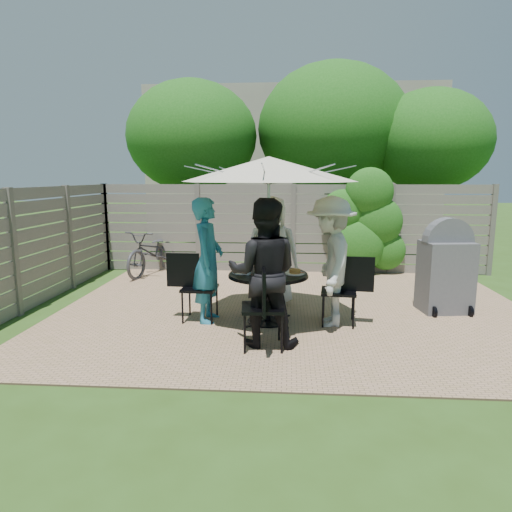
# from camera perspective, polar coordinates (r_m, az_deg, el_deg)

# --- Properties ---
(backyard_envelope) EXTENTS (60.00, 60.00, 5.00)m
(backyard_envelope) POSITION_cam_1_polar(r_m,az_deg,el_deg) (16.77, 4.82, 11.96)
(backyard_envelope) COLOR #2D4A17
(backyard_envelope) RESTS_ON ground
(patio_table) EXTENTS (1.09, 1.09, 0.70)m
(patio_table) POSITION_cam_1_polar(r_m,az_deg,el_deg) (6.23, 1.54, -4.09)
(patio_table) COLOR black
(patio_table) RESTS_ON ground
(umbrella) EXTENTS (2.38, 2.38, 2.26)m
(umbrella) POSITION_cam_1_polar(r_m,az_deg,el_deg) (6.05, 1.61, 10.79)
(umbrella) COLOR silver
(umbrella) RESTS_ON ground
(chair_back) EXTENTS (0.47, 0.68, 0.93)m
(chair_back) POSITION_cam_1_polar(r_m,az_deg,el_deg) (7.22, 2.06, -3.84)
(chair_back) COLOR black
(chair_back) RESTS_ON ground
(person_back) EXTENTS (0.85, 0.56, 1.71)m
(person_back) POSITION_cam_1_polar(r_m,az_deg,el_deg) (6.97, 2.02, 0.48)
(person_back) COLOR silver
(person_back) RESTS_ON ground
(chair_left) EXTENTS (0.70, 0.48, 0.96)m
(chair_left) POSITION_cam_1_polar(r_m,az_deg,el_deg) (6.42, -7.15, -5.59)
(chair_left) COLOR black
(chair_left) RESTS_ON ground
(person_left) EXTENTS (0.43, 0.64, 1.72)m
(person_left) POSITION_cam_1_polar(r_m,az_deg,el_deg) (6.26, -6.04, -0.59)
(person_left) COLOR teal
(person_left) RESTS_ON ground
(chair_front) EXTENTS (0.53, 0.75, 1.01)m
(chair_front) POSITION_cam_1_polar(r_m,az_deg,el_deg) (5.36, 0.84, -8.51)
(chair_front) COLOR black
(chair_front) RESTS_ON ground
(person_front) EXTENTS (0.87, 0.69, 1.76)m
(person_front) POSITION_cam_1_polar(r_m,az_deg,el_deg) (5.34, 0.95, -2.16)
(person_front) COLOR black
(person_front) RESTS_ON ground
(chair_right) EXTENTS (0.71, 0.50, 0.95)m
(chair_right) POSITION_cam_1_polar(r_m,az_deg,el_deg) (6.30, 10.38, -6.01)
(chair_right) COLOR black
(chair_right) RESTS_ON ground
(person_right) EXTENTS (0.68, 1.15, 1.75)m
(person_right) POSITION_cam_1_polar(r_m,az_deg,el_deg) (6.15, 9.29, -0.72)
(person_right) COLOR beige
(person_right) RESTS_ON ground
(plate_back) EXTENTS (0.26, 0.26, 0.06)m
(plate_back) POSITION_cam_1_polar(r_m,az_deg,el_deg) (6.53, 1.76, -1.32)
(plate_back) COLOR white
(plate_back) RESTS_ON patio_table
(plate_left) EXTENTS (0.26, 0.26, 0.06)m
(plate_left) POSITION_cam_1_polar(r_m,az_deg,el_deg) (6.22, -1.77, -1.91)
(plate_left) COLOR white
(plate_left) RESTS_ON patio_table
(plate_front) EXTENTS (0.26, 0.26, 0.06)m
(plate_front) POSITION_cam_1_polar(r_m,az_deg,el_deg) (5.83, 1.31, -2.70)
(plate_front) COLOR white
(plate_front) RESTS_ON patio_table
(plate_right) EXTENTS (0.26, 0.26, 0.06)m
(plate_right) POSITION_cam_1_polar(r_m,az_deg,el_deg) (6.17, 4.89, -2.03)
(plate_right) COLOR white
(plate_right) RESTS_ON patio_table
(glass_left) EXTENTS (0.07, 0.07, 0.14)m
(glass_left) POSITION_cam_1_polar(r_m,az_deg,el_deg) (6.09, -0.95, -1.71)
(glass_left) COLOR silver
(glass_left) RESTS_ON patio_table
(glass_front) EXTENTS (0.07, 0.07, 0.14)m
(glass_front) POSITION_cam_1_polar(r_m,az_deg,el_deg) (5.91, 2.39, -2.07)
(glass_front) COLOR silver
(glass_front) RESTS_ON patio_table
(glass_right) EXTENTS (0.07, 0.07, 0.14)m
(glass_right) POSITION_cam_1_polar(r_m,az_deg,el_deg) (6.26, 3.99, -1.41)
(glass_right) COLOR silver
(glass_right) RESTS_ON patio_table
(syrup_jug) EXTENTS (0.09, 0.09, 0.16)m
(syrup_jug) POSITION_cam_1_polar(r_m,az_deg,el_deg) (6.22, 1.03, -1.37)
(syrup_jug) COLOR #59280C
(syrup_jug) RESTS_ON patio_table
(coffee_cup) EXTENTS (0.08, 0.08, 0.12)m
(coffee_cup) POSITION_cam_1_polar(r_m,az_deg,el_deg) (6.38, 2.58, -1.27)
(coffee_cup) COLOR #C6B293
(coffee_cup) RESTS_ON patio_table
(bicycle) EXTENTS (1.05, 1.87, 0.93)m
(bicycle) POSITION_cam_1_polar(r_m,az_deg,el_deg) (9.60, -12.77, 0.49)
(bicycle) COLOR #333338
(bicycle) RESTS_ON ground
(bbq_grill) EXTENTS (0.75, 0.62, 1.41)m
(bbq_grill) POSITION_cam_1_polar(r_m,az_deg,el_deg) (7.25, 22.64, -1.61)
(bbq_grill) COLOR #545459
(bbq_grill) RESTS_ON ground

